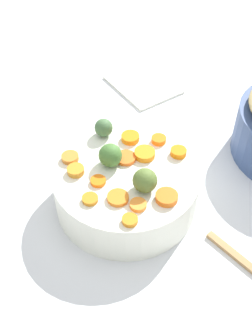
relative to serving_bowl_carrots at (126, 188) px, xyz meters
The scene contains 19 objects.
tabletop 0.06m from the serving_bowl_carrots, ahead, with size 2.40×2.40×0.02m, color silver.
serving_bowl_carrots is the anchor object (origin of this frame).
carrot_slice_0 0.12m from the serving_bowl_carrots, 151.67° to the right, with size 0.03×0.03×0.01m, color orange.
carrot_slice_1 0.11m from the serving_bowl_carrots, 97.70° to the left, with size 0.03×0.03×0.01m, color orange.
carrot_slice_2 0.08m from the serving_bowl_carrots, 60.19° to the right, with size 0.04×0.04×0.01m, color orange.
carrot_slice_3 0.06m from the serving_bowl_carrots, 136.40° to the left, with size 0.04×0.04×0.01m, color orange.
carrot_slice_4 0.12m from the serving_bowl_carrots, 41.21° to the right, with size 0.03×0.03×0.01m, color orange.
carrot_slice_5 0.07m from the serving_bowl_carrots, 95.43° to the left, with size 0.04×0.04×0.01m, color orange.
carrot_slice_6 0.10m from the serving_bowl_carrots, 130.04° to the left, with size 0.03×0.03×0.01m, color orange.
carrot_slice_7 0.09m from the serving_bowl_carrots, 30.18° to the right, with size 0.03×0.03×0.01m, color orange.
carrot_slice_8 0.10m from the serving_bowl_carrots, 133.31° to the right, with size 0.03×0.03×0.01m, color orange.
carrot_slice_9 0.10m from the serving_bowl_carrots, 86.61° to the right, with size 0.03×0.03×0.01m, color orange.
carrot_slice_10 0.12m from the serving_bowl_carrots, 68.78° to the left, with size 0.03×0.03×0.01m, color orange.
carrot_slice_11 0.07m from the serving_bowl_carrots, 106.67° to the right, with size 0.03×0.03×0.01m, color orange.
carrot_slice_12 0.11m from the serving_bowl_carrots, ahead, with size 0.04×0.04×0.01m, color orange.
brussels_sprout_0 0.07m from the serving_bowl_carrots, 166.21° to the right, with size 0.04×0.04×0.04m, color #447131.
brussels_sprout_1 0.08m from the serving_bowl_carrots, ahead, with size 0.04×0.04×0.04m, color #576E2F.
brussels_sprout_2 0.13m from the serving_bowl_carrots, 158.71° to the left, with size 0.04×0.04×0.04m, color #466B3F.
dish_towel 0.39m from the serving_bowl_carrots, 129.24° to the left, with size 0.17×0.13×0.01m, color silver.
Camera 1 is at (0.34, -0.36, 0.66)m, focal length 45.47 mm.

